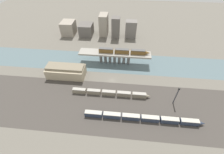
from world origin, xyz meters
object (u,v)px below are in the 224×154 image
object	(u,v)px
train_yard_near	(143,118)
warehouse_building	(66,71)
train_on_bridge	(124,51)
train_yard_mid	(110,93)
signal_tower	(176,96)

from	to	relation	value
train_yard_near	warehouse_building	world-z (taller)	warehouse_building
train_on_bridge	warehouse_building	distance (m)	48.37
train_yard_mid	warehouse_building	world-z (taller)	warehouse_building
warehouse_building	signal_tower	xyz separation A→B (m)	(77.93, -19.32, 2.63)
train_yard_near	train_yard_mid	xyz separation A→B (m)	(-21.07, 17.33, 0.02)
train_on_bridge	signal_tower	bearing A→B (deg)	-48.77
train_on_bridge	train_yard_mid	size ratio (longest dim) A/B	0.78
train_on_bridge	warehouse_building	xyz separation A→B (m)	(-43.31, -20.20, -7.52)
warehouse_building	signal_tower	size ratio (longest dim) A/B	2.02
warehouse_building	signal_tower	distance (m)	80.34
train_on_bridge	train_yard_mid	bearing A→B (deg)	-101.13
train_on_bridge	warehouse_building	size ratio (longest dim) A/B	1.46
train_on_bridge	train_yard_near	size ratio (longest dim) A/B	0.59
train_yard_mid	signal_tower	world-z (taller)	signal_tower
warehouse_building	train_yard_near	bearing A→B (deg)	-30.55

